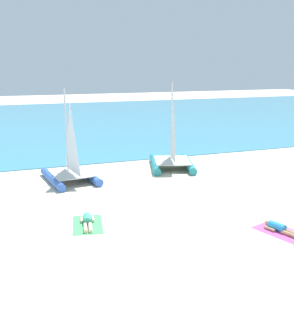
{
  "coord_description": "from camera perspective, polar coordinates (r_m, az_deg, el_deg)",
  "views": [
    {
      "loc": [
        -6.22,
        -11.75,
        5.88
      ],
      "look_at": [
        0.0,
        5.13,
        1.2
      ],
      "focal_mm": 42.68,
      "sensor_mm": 36.0,
      "label": 1
    }
  ],
  "objects": [
    {
      "name": "ground_plane",
      "position": [
        23.37,
        -4.13,
        -0.03
      ],
      "size": [
        120.0,
        120.0,
        0.0
      ],
      "primitive_type": "plane",
      "color": "beige"
    },
    {
      "name": "towel_left",
      "position": [
        15.41,
        -8.49,
        -7.99
      ],
      "size": [
        1.43,
        2.07,
        0.01
      ],
      "primitive_type": "cube",
      "rotation": [
        0.0,
        0.0,
        -0.18
      ],
      "color": "#4CB266",
      "rests_on": "ground"
    },
    {
      "name": "sailboat_blue",
      "position": [
        20.94,
        -10.85,
        -0.0
      ],
      "size": [
        2.71,
        3.85,
        4.7
      ],
      "rotation": [
        0.0,
        0.0,
        0.12
      ],
      "color": "blue",
      "rests_on": "ground"
    },
    {
      "name": "sunbather_right",
      "position": [
        15.37,
        18.5,
        -8.17
      ],
      "size": [
        0.82,
        1.54,
        0.3
      ],
      "rotation": [
        0.0,
        0.0,
        0.29
      ],
      "color": "#268CCC",
      "rests_on": "towel_right"
    },
    {
      "name": "ocean_water",
      "position": [
        43.99,
        -11.99,
        6.61
      ],
      "size": [
        120.0,
        40.0,
        0.05
      ],
      "primitive_type": "cube",
      "color": "teal",
      "rests_on": "ground"
    },
    {
      "name": "sunbather_left",
      "position": [
        15.42,
        -8.51,
        -7.47
      ],
      "size": [
        0.68,
        1.56,
        0.3
      ],
      "rotation": [
        0.0,
        0.0,
        -0.18
      ],
      "color": "#3FB28C",
      "rests_on": "towel_left"
    },
    {
      "name": "sailboat_teal",
      "position": [
        23.26,
        3.6,
        1.77
      ],
      "size": [
        3.43,
        4.32,
        4.91
      ],
      "rotation": [
        0.0,
        0.0,
        -0.31
      ],
      "color": "teal",
      "rests_on": "ground"
    },
    {
      "name": "towel_right",
      "position": [
        15.38,
        18.66,
        -8.67
      ],
      "size": [
        1.6,
        2.13,
        0.01
      ],
      "primitive_type": "cube",
      "rotation": [
        0.0,
        0.0,
        0.29
      ],
      "color": "#D84C99",
      "rests_on": "ground"
    }
  ]
}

